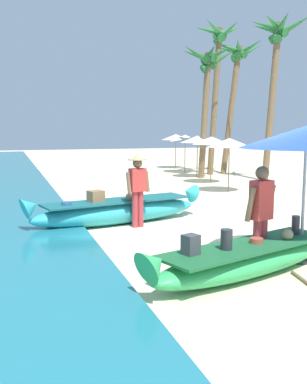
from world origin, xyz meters
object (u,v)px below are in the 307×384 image
(person_vendor_hatted, at_px, (138,185))
(palm_tree_mid_cluster, at_px, (218,56))
(palm_tree_tall_inland, at_px, (277,47))
(boat_cyan_midground, at_px, (118,211))
(person_tourist_customer, at_px, (261,211))
(palm_tree_far_behind, at_px, (237,66))
(boat_green_foreground, at_px, (248,258))
(palm_tree_leaning_seaward, at_px, (207,70))
(patio_umbrella_large, at_px, (306,138))

(person_vendor_hatted, bearing_deg, palm_tree_mid_cluster, 55.78)
(palm_tree_tall_inland, distance_m, palm_tree_mid_cluster, 3.34)
(boat_cyan_midground, relative_size, person_tourist_customer, 2.76)
(boat_cyan_midground, distance_m, palm_tree_mid_cluster, 13.26)
(boat_cyan_midground, xyz_separation_m, person_vendor_hatted, (0.36, -0.47, 0.66))
(palm_tree_tall_inland, xyz_separation_m, palm_tree_far_behind, (-0.03, 3.34, -0.39))
(person_vendor_hatted, xyz_separation_m, palm_tree_mid_cluster, (6.93, 10.18, 4.67))
(boat_green_foreground, bearing_deg, palm_tree_leaning_seaward, 67.95)
(person_vendor_hatted, height_order, palm_tree_tall_inland, palm_tree_tall_inland)
(palm_tree_mid_cluster, bearing_deg, palm_tree_far_behind, 10.92)
(palm_tree_leaning_seaward, bearing_deg, palm_tree_far_behind, 32.03)
(person_vendor_hatted, relative_size, person_tourist_customer, 1.02)
(patio_umbrella_large, xyz_separation_m, palm_tree_far_behind, (6.22, 13.90, 3.12))
(palm_tree_far_behind, bearing_deg, palm_tree_mid_cluster, -169.08)
(person_vendor_hatted, distance_m, palm_tree_leaning_seaward, 11.43)
(palm_tree_far_behind, bearing_deg, boat_cyan_midground, -130.41)
(boat_cyan_midground, height_order, person_tourist_customer, person_tourist_customer)
(person_vendor_hatted, height_order, palm_tree_far_behind, palm_tree_far_behind)
(palm_tree_mid_cluster, height_order, palm_tree_far_behind, palm_tree_mid_cluster)
(boat_cyan_midground, xyz_separation_m, palm_tree_leaning_seaward, (6.23, 8.54, 4.50))
(boat_cyan_midground, relative_size, palm_tree_tall_inland, 0.66)
(boat_green_foreground, distance_m, palm_tree_far_behind, 16.80)
(palm_tree_leaning_seaward, bearing_deg, boat_cyan_midground, -126.11)
(boat_green_foreground, xyz_separation_m, person_tourist_customer, (0.41, 0.34, 0.66))
(boat_green_foreground, bearing_deg, patio_umbrella_large, 15.22)
(person_tourist_customer, height_order, palm_tree_mid_cluster, palm_tree_mid_cluster)
(palm_tree_tall_inland, bearing_deg, boat_cyan_midground, -142.15)
(patio_umbrella_large, relative_size, palm_tree_far_behind, 0.35)
(person_vendor_hatted, relative_size, palm_tree_far_behind, 0.26)
(patio_umbrella_large, bearing_deg, palm_tree_leaning_seaward, 72.32)
(boat_green_foreground, bearing_deg, person_tourist_customer, 39.90)
(boat_green_foreground, relative_size, boat_cyan_midground, 0.88)
(palm_tree_leaning_seaward, bearing_deg, boat_green_foreground, -112.05)
(palm_tree_tall_inland, bearing_deg, boat_green_foreground, -124.40)
(boat_cyan_midground, relative_size, palm_tree_leaning_seaward, 0.78)
(boat_cyan_midground, bearing_deg, person_tourist_customer, -69.98)
(boat_green_foreground, distance_m, palm_tree_tall_inland, 14.25)
(person_vendor_hatted, xyz_separation_m, palm_tree_far_behind, (8.10, 10.41, 4.25))
(boat_cyan_midground, bearing_deg, palm_tree_far_behind, 49.59)
(palm_tree_tall_inland, bearing_deg, palm_tree_leaning_seaward, 139.39)
(person_tourist_customer, bearing_deg, palm_tree_leaning_seaward, 69.03)
(boat_cyan_midground, height_order, palm_tree_mid_cluster, palm_tree_mid_cluster)
(palm_tree_mid_cluster, bearing_deg, person_tourist_customer, -113.17)
(palm_tree_far_behind, bearing_deg, patio_umbrella_large, -114.09)
(person_vendor_hatted, relative_size, palm_tree_tall_inland, 0.24)
(person_tourist_customer, xyz_separation_m, palm_tree_leaning_seaward, (4.79, 12.50, 3.89))
(person_tourist_customer, relative_size, palm_tree_leaning_seaward, 0.28)
(palm_tree_leaning_seaward, distance_m, palm_tree_far_behind, 2.66)
(patio_umbrella_large, bearing_deg, palm_tree_tall_inland, 59.40)
(patio_umbrella_large, bearing_deg, person_vendor_hatted, 118.32)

